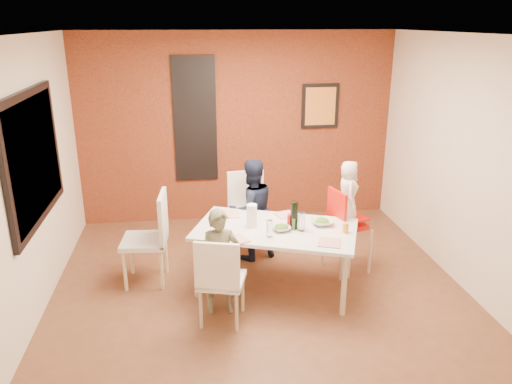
{
  "coord_description": "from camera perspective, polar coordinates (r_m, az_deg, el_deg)",
  "views": [
    {
      "loc": [
        -0.71,
        -4.79,
        2.83
      ],
      "look_at": [
        0.0,
        0.3,
        1.05
      ],
      "focal_mm": 35.0,
      "sensor_mm": 36.0,
      "label": 1
    }
  ],
  "objects": [
    {
      "name": "chair_near",
      "position": [
        4.81,
        -4.16,
        -9.69
      ],
      "size": [
        0.53,
        0.53,
        0.92
      ],
      "rotation": [
        0.0,
        0.0,
        2.87
      ],
      "color": "white",
      "rests_on": "ground"
    },
    {
      "name": "sippy_cup",
      "position": [
        5.32,
        10.21,
        -4.05
      ],
      "size": [
        0.06,
        0.06,
        0.11
      ],
      "primitive_type": "cylinder",
      "color": "orange",
      "rests_on": "dining_table"
    },
    {
      "name": "condiment_green",
      "position": [
        5.31,
        4.3,
        -3.72
      ],
      "size": [
        0.03,
        0.03,
        0.13
      ],
      "primitive_type": "cylinder",
      "color": "#377326",
      "rests_on": "dining_table"
    },
    {
      "name": "high_chair",
      "position": [
        5.86,
        10.08,
        -3.44
      ],
      "size": [
        0.53,
        0.53,
        1.02
      ],
      "rotation": [
        0.0,
        0.0,
        1.87
      ],
      "color": "red",
      "rests_on": "ground"
    },
    {
      "name": "wall_right",
      "position": [
        5.82,
        23.0,
        2.84
      ],
      "size": [
        0.02,
        4.5,
        2.7
      ],
      "primitive_type": "cube",
      "color": "beige",
      "rests_on": "ground"
    },
    {
      "name": "plate_near_left",
      "position": [
        5.08,
        -2.42,
        -5.48
      ],
      "size": [
        0.32,
        0.32,
        0.01
      ],
      "primitive_type": "cube",
      "rotation": [
        0.0,
        0.0,
        0.43
      ],
      "color": "white",
      "rests_on": "dining_table"
    },
    {
      "name": "paper_towel_roll",
      "position": [
        5.36,
        -0.49,
        -2.71
      ],
      "size": [
        0.11,
        0.11,
        0.25
      ],
      "primitive_type": "cylinder",
      "color": "white",
      "rests_on": "dining_table"
    },
    {
      "name": "child_near",
      "position": [
        5.01,
        -4.1,
        -8.01
      ],
      "size": [
        0.41,
        0.27,
        1.1
      ],
      "primitive_type": "imported",
      "rotation": [
        0.0,
        0.0,
        0.03
      ],
      "color": "#5D5C42",
      "rests_on": "ground"
    },
    {
      "name": "salad_bowl_b",
      "position": [
        5.49,
        7.59,
        -3.43
      ],
      "size": [
        0.24,
        0.24,
        0.06
      ],
      "primitive_type": "imported",
      "rotation": [
        0.0,
        0.0,
        -0.03
      ],
      "color": "silver",
      "rests_on": "dining_table"
    },
    {
      "name": "art_print_frame",
      "position": [
        7.35,
        7.34,
        9.71
      ],
      "size": [
        0.54,
        0.03,
        0.64
      ],
      "primitive_type": "cube",
      "color": "black",
      "rests_on": "wall_back"
    },
    {
      "name": "chair_far",
      "position": [
        6.34,
        -0.93,
        -1.77
      ],
      "size": [
        0.53,
        0.53,
        1.02
      ],
      "rotation": [
        0.0,
        0.0,
        0.12
      ],
      "color": "white",
      "rests_on": "ground"
    },
    {
      "name": "plate_far_left",
      "position": [
        5.73,
        -3.17,
        -2.56
      ],
      "size": [
        0.24,
        0.24,
        0.01
      ],
      "primitive_type": "cube",
      "rotation": [
        0.0,
        0.0,
        0.02
      ],
      "color": "white",
      "rests_on": "dining_table"
    },
    {
      "name": "art_print_canvas",
      "position": [
        7.33,
        7.37,
        9.69
      ],
      "size": [
        0.44,
        0.01,
        0.54
      ],
      "primitive_type": "cube",
      "color": "gold",
      "rests_on": "wall_back"
    },
    {
      "name": "picture_window_frame",
      "position": [
        5.36,
        -24.09,
        3.64
      ],
      "size": [
        0.05,
        1.7,
        1.3
      ],
      "primitive_type": "cube",
      "color": "black",
      "rests_on": "wall_left"
    },
    {
      "name": "ground",
      "position": [
        5.6,
        0.43,
        -11.21
      ],
      "size": [
        4.5,
        4.5,
        0.0
      ],
      "primitive_type": "plane",
      "color": "brown",
      "rests_on": "ground"
    },
    {
      "name": "ceiling",
      "position": [
        4.84,
        0.51,
        17.59
      ],
      "size": [
        4.5,
        4.5,
        0.02
      ],
      "primitive_type": "cube",
      "color": "white",
      "rests_on": "wall_back"
    },
    {
      "name": "plate_far_mid",
      "position": [
        5.72,
        3.4,
        -2.6
      ],
      "size": [
        0.27,
        0.27,
        0.01
      ],
      "primitive_type": "cube",
      "rotation": [
        0.0,
        0.0,
        0.32
      ],
      "color": "white",
      "rests_on": "dining_table"
    },
    {
      "name": "condiment_brown",
      "position": [
        5.39,
        3.84,
        -3.23
      ],
      "size": [
        0.04,
        0.04,
        0.15
      ],
      "primitive_type": "cylinder",
      "color": "brown",
      "rests_on": "dining_table"
    },
    {
      "name": "condiment_red",
      "position": [
        5.35,
        3.78,
        -3.38
      ],
      "size": [
        0.04,
        0.04,
        0.15
      ],
      "primitive_type": "cylinder",
      "color": "red",
      "rests_on": "dining_table"
    },
    {
      "name": "wall_back",
      "position": [
        7.22,
        -2.15,
        7.27
      ],
      "size": [
        4.5,
        0.02,
        2.7
      ],
      "primitive_type": "cube",
      "color": "beige",
      "rests_on": "ground"
    },
    {
      "name": "toddler",
      "position": [
        5.75,
        10.49,
        -0.07
      ],
      "size": [
        0.29,
        0.39,
        0.74
      ],
      "primitive_type": "imported",
      "rotation": [
        0.0,
        0.0,
        1.42
      ],
      "color": "silver",
      "rests_on": "high_chair"
    },
    {
      "name": "salad_bowl_a",
      "position": [
        5.31,
        2.9,
        -4.16
      ],
      "size": [
        0.23,
        0.23,
        0.05
      ],
      "primitive_type": "imported",
      "rotation": [
        0.0,
        0.0,
        0.16
      ],
      "color": "silver",
      "rests_on": "dining_table"
    },
    {
      "name": "wine_glass_b",
      "position": [
        5.29,
        5.23,
        -3.39
      ],
      "size": [
        0.07,
        0.07,
        0.21
      ],
      "primitive_type": "cylinder",
      "color": "silver",
      "rests_on": "dining_table"
    },
    {
      "name": "plate_near_right",
      "position": [
        5.06,
        8.39,
        -5.77
      ],
      "size": [
        0.28,
        0.28,
        0.01
      ],
      "primitive_type": "cube",
      "rotation": [
        0.0,
        0.0,
        -0.36
      ],
      "color": "silver",
      "rests_on": "dining_table"
    },
    {
      "name": "glassblock_strip",
      "position": [
        7.13,
        -6.99,
        8.21
      ],
      "size": [
        0.55,
        0.03,
        1.7
      ],
      "primitive_type": "cube",
      "color": "silver",
      "rests_on": "wall_back"
    },
    {
      "name": "wine_bottle",
      "position": [
        5.32,
        4.39,
        -2.68
      ],
      "size": [
        0.08,
        0.08,
        0.3
      ],
      "primitive_type": "cylinder",
      "color": "black",
      "rests_on": "dining_table"
    },
    {
      "name": "dining_table",
      "position": [
        5.4,
        2.25,
        -4.74
      ],
      "size": [
        1.93,
        1.5,
        0.71
      ],
      "rotation": [
        0.0,
        0.0,
        -0.37
      ],
      "color": "silver",
      "rests_on": "ground"
    },
    {
      "name": "wine_glass_a",
      "position": [
        5.13,
        1.55,
        -4.19
      ],
      "size": [
        0.06,
        0.06,
        0.18
      ],
      "primitive_type": "cylinder",
      "color": "white",
      "rests_on": "dining_table"
    },
    {
      "name": "child_far",
      "position": [
        6.09,
        -0.55,
        -2.03
      ],
      "size": [
        0.74,
        0.65,
        1.27
      ],
      "primitive_type": "imported",
      "rotation": [
        0.0,
        0.0,
        3.46
      ],
      "color": "black",
      "rests_on": "ground"
    },
    {
      "name": "glassblock_surround",
      "position": [
        7.12,
        -6.99,
        8.21
      ],
      "size": [
        0.6,
        0.03,
        1.76
      ],
      "primitive_type": "cube",
      "color": "black",
      "rests_on": "wall_back"
    },
    {
      "name": "picture_window_pane",
      "position": [
        5.36,
        -23.94,
        3.65
      ],
      "size": [
        0.02,
        1.55,
        1.15
      ],
      "primitive_type": "cube",
      "color": "black",
      "rests_on": "wall_left"
    },
    {
      "name": "brick_accent_wall",
      "position": [
        7.2,
        -2.13,
        7.24
      ],
      "size": [
        4.5,
        0.02,
        2.7
      ],
      "primitive_type": "cube",
      "color": "maroon",
      "rests_on": "ground"
    },
    {
      "name": "chair_left",
      "position": [
        5.66,
        -11.75,
        -4.66
      ],
      "size": [
        0.53,
        0.53,
        1.05
      ],
      "rotation": [
        0.0,
        0.0,
        4.63
      ],
      "color": "silver",
      "rests_on": "ground"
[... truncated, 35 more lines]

